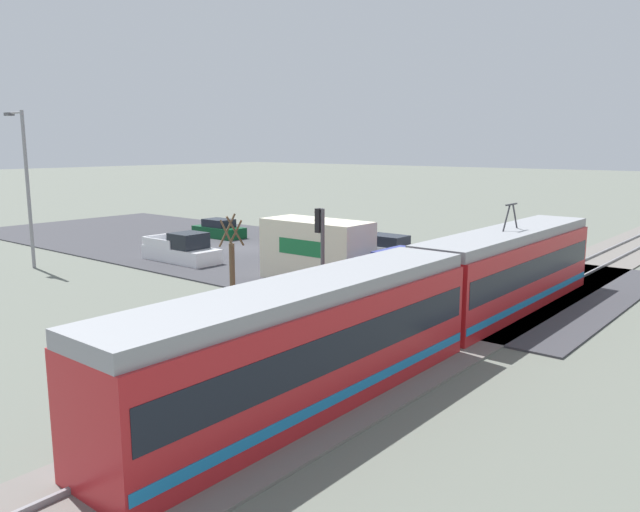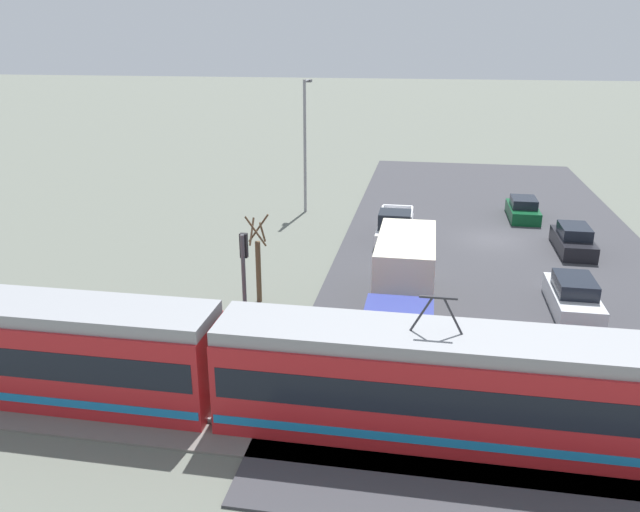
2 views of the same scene
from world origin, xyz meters
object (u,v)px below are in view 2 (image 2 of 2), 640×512
(light_rail_tram, at_px, (218,365))
(box_truck, at_px, (404,284))
(sedan_car_1, at_px, (523,210))
(street_lamp_near_crossing, at_px, (305,138))
(traffic_light_pole, at_px, (244,274))
(street_tree, at_px, (258,263))
(sedan_car_0, at_px, (573,297))
(sedan_car_2, at_px, (573,240))
(pickup_truck, at_px, (395,227))

(light_rail_tram, bearing_deg, box_truck, -122.94)
(sedan_car_1, xyz_separation_m, street_lamp_near_crossing, (14.89, 0.49, 4.50))
(light_rail_tram, xyz_separation_m, traffic_light_pole, (0.46, -4.68, 1.32))
(box_truck, height_order, street_tree, street_tree)
(sedan_car_1, bearing_deg, street_tree, -129.81)
(sedan_car_1, relative_size, traffic_light_pole, 0.92)
(box_truck, distance_m, traffic_light_pole, 7.24)
(box_truck, distance_m, sedan_car_0, 7.76)
(box_truck, xyz_separation_m, street_tree, (6.66, -0.59, 0.35))
(street_tree, distance_m, street_lamp_near_crossing, 16.53)
(sedan_car_2, distance_m, street_tree, 18.77)
(sedan_car_0, bearing_deg, street_tree, -174.69)
(traffic_light_pole, height_order, street_lamp_near_crossing, street_lamp_near_crossing)
(sedan_car_1, relative_size, sedan_car_2, 0.95)
(light_rail_tram, relative_size, pickup_truck, 5.01)
(pickup_truck, height_order, street_tree, street_tree)
(sedan_car_2, relative_size, traffic_light_pole, 0.97)
(traffic_light_pole, bearing_deg, light_rail_tram, 95.60)
(sedan_car_1, distance_m, traffic_light_pole, 24.99)
(light_rail_tram, distance_m, street_tree, 9.16)
(light_rail_tram, distance_m, traffic_light_pole, 4.88)
(street_lamp_near_crossing, bearing_deg, sedan_car_1, -178.10)
(street_tree, bearing_deg, box_truck, 174.95)
(pickup_truck, relative_size, sedan_car_2, 1.18)
(sedan_car_0, relative_size, sedan_car_2, 1.03)
(sedan_car_2, bearing_deg, street_tree, 32.29)
(light_rail_tram, height_order, traffic_light_pole, traffic_light_pole)
(sedan_car_2, xyz_separation_m, street_lamp_near_crossing, (16.82, -6.17, 4.46))
(pickup_truck, height_order, street_lamp_near_crossing, street_lamp_near_crossing)
(sedan_car_2, bearing_deg, sedan_car_0, 78.93)
(light_rail_tram, height_order, street_lamp_near_crossing, street_lamp_near_crossing)
(pickup_truck, bearing_deg, sedan_car_1, -143.87)
(light_rail_tram, xyz_separation_m, street_lamp_near_crossing, (2.14, -25.27, 3.43))
(sedan_car_2, relative_size, street_lamp_near_crossing, 0.50)
(box_truck, bearing_deg, street_lamp_near_crossing, -65.48)
(light_rail_tram, bearing_deg, pickup_truck, -102.79)
(pickup_truck, xyz_separation_m, sedan_car_0, (-8.50, 9.33, -0.05))
(street_lamp_near_crossing, bearing_deg, sedan_car_2, 159.86)
(light_rail_tram, height_order, sedan_car_2, light_rail_tram)
(pickup_truck, bearing_deg, box_truck, 95.23)
(light_rail_tram, distance_m, street_lamp_near_crossing, 25.59)
(box_truck, xyz_separation_m, sedan_car_2, (-9.18, -10.60, -0.86))
(sedan_car_1, bearing_deg, pickup_truck, -143.87)
(traffic_light_pole, relative_size, street_tree, 1.12)
(box_truck, relative_size, sedan_car_2, 2.20)
(sedan_car_2, bearing_deg, sedan_car_1, -73.79)
(light_rail_tram, distance_m, sedan_car_2, 24.11)
(street_tree, bearing_deg, light_rail_tram, 97.23)
(box_truck, distance_m, pickup_truck, 11.30)
(sedan_car_1, distance_m, street_lamp_near_crossing, 15.56)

